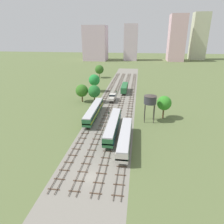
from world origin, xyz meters
TOP-DOWN VIEW (x-y plane):
  - ground_plane at (0.00, 56.00)m, footprint 480.00×480.00m
  - ballast_bed at (0.00, 56.00)m, footprint 16.60×176.00m
  - track_far_left at (-6.30, 57.00)m, footprint 2.40×126.00m
  - track_left at (-2.10, 57.00)m, footprint 2.40×126.00m
  - track_centre_left at (2.10, 57.00)m, footprint 2.40×126.00m
  - track_centre at (6.30, 57.00)m, footprint 2.40×126.00m
  - diesel_railcar_centre_nearest at (6.30, 13.96)m, footprint 2.96×20.50m
  - passenger_coach_centre_left_near at (2.10, 21.23)m, footprint 2.96×22.00m
  - passenger_coach_far_left_mid at (-6.30, 32.45)m, footprint 2.96×22.00m
  - shunter_loco_left_midfar at (-2.10, 52.47)m, footprint 2.74×8.46m
  - freight_boxcar_centre_left_far at (2.11, 67.89)m, footprint 2.87×14.00m
  - water_tower at (13.38, 31.75)m, footprint 4.38×4.38m
  - signal_post_nearest at (-4.20, 33.31)m, footprint 0.28×0.47m
  - signal_post_near at (0.00, 49.10)m, footprint 0.28×0.47m
  - signal_post_mid at (0.00, 26.79)m, footprint 0.28×0.47m
  - lineside_tree_0 at (-9.76, 49.50)m, footprint 5.37×5.37m
  - lineside_tree_1 at (-15.36, 49.73)m, footprint 5.46×5.46m
  - lineside_tree_2 at (-17.71, 102.55)m, footprint 5.96×5.96m
  - lineside_tree_3 at (18.50, 35.18)m, footprint 5.08×5.08m
  - lineside_tree_4 at (-13.60, 67.46)m, footprint 5.77×5.77m
  - skyline_tower_0 at (-40.27, 199.18)m, footprint 24.85×22.91m
  - skyline_tower_1 at (-1.41, 203.92)m, footprint 14.58×15.03m
  - skyline_tower_2 at (47.58, 205.30)m, footprint 16.86×20.70m
  - skyline_tower_3 at (74.43, 221.15)m, footprint 16.78×14.48m

SIDE VIEW (x-z plane):
  - ground_plane at x=0.00m, z-range 0.00..0.00m
  - ballast_bed at x=0.00m, z-range 0.00..0.01m
  - track_far_left at x=-6.30m, z-range -0.01..0.28m
  - track_left at x=-2.10m, z-range -0.01..0.28m
  - track_centre_left at x=2.10m, z-range -0.01..0.28m
  - track_centre at x=6.30m, z-range -0.01..0.28m
  - shunter_loco_left_midfar at x=-2.10m, z-range 0.46..3.56m
  - freight_boxcar_centre_left_far at x=2.11m, z-range 0.65..4.25m
  - diesel_railcar_centre_nearest at x=6.30m, z-range 0.70..4.50m
  - passenger_coach_centre_left_near at x=2.10m, z-range 0.71..4.51m
  - passenger_coach_far_left_mid at x=-6.30m, z-range 0.71..4.51m
  - signal_post_mid at x=0.00m, z-range 0.69..5.61m
  - signal_post_nearest at x=-4.20m, z-range 0.70..5.75m
  - signal_post_near at x=0.00m, z-range 0.77..6.71m
  - lineside_tree_0 at x=-9.76m, z-range 1.17..8.92m
  - lineside_tree_1 at x=-15.36m, z-range 1.18..9.03m
  - lineside_tree_2 at x=-17.71m, z-range 1.34..9.98m
  - lineside_tree_3 at x=18.50m, z-range 1.56..9.82m
  - lineside_tree_4 at x=-13.60m, z-range 1.59..10.55m
  - water_tower at x=13.38m, z-range 3.12..12.78m
  - skyline_tower_0 at x=-40.27m, z-range 0.00..36.83m
  - skyline_tower_1 at x=-1.41m, z-range 0.00..38.30m
  - skyline_tower_2 at x=47.58m, z-range 0.00..47.50m
  - skyline_tower_3 at x=74.43m, z-range 0.00..50.30m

